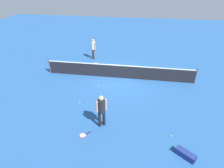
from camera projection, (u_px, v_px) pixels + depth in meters
name	position (u px, v px, depth m)	size (l,w,h in m)	color
ground_plane	(119.00, 78.00, 13.34)	(40.00, 40.00, 0.00)	#265693
court_net	(119.00, 71.00, 13.08)	(10.09, 0.09, 1.07)	#4C4C51
player_near_side	(101.00, 109.00, 8.73)	(0.48, 0.47, 1.70)	black
player_far_side	(93.00, 47.00, 15.68)	(0.48, 0.48, 1.70)	#595960
tennis_racket_near_player	(83.00, 135.00, 8.67)	(0.55, 0.52, 0.03)	red
tennis_racket_far_player	(95.00, 64.00, 15.35)	(0.45, 0.59, 0.03)	blue
tennis_ball_near_player	(98.00, 86.00, 12.34)	(0.07, 0.07, 0.07)	#C6E033
tennis_ball_by_net	(80.00, 103.00, 10.77)	(0.07, 0.07, 0.07)	#C6E033
tennis_ball_midcourt	(171.00, 136.00, 8.60)	(0.07, 0.07, 0.07)	#C6E033
equipment_bag	(186.00, 155.00, 7.58)	(0.81, 0.71, 0.28)	navy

